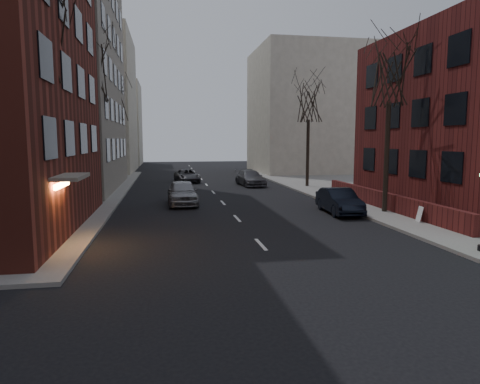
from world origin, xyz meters
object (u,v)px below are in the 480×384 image
(tree_left_a, at_px, (38,37))
(sandwich_board, at_px, (422,214))
(streetlamp_near, at_px, (92,141))
(tree_left_b, at_px, (89,72))
(streetlamp_far, at_px, (123,140))
(car_lane_far, at_px, (187,176))
(tree_right_a, at_px, (390,74))
(tree_left_c, at_px, (114,102))
(car_lane_silver, at_px, (182,192))
(car_lane_gray, at_px, (250,178))
(parked_sedan, at_px, (339,201))
(tree_right_b, at_px, (309,103))

(tree_left_a, xyz_separation_m, sandwich_board, (17.90, 0.70, -7.92))
(tree_left_a, relative_size, streetlamp_near, 1.63)
(tree_left_b, xyz_separation_m, streetlamp_far, (0.60, 16.00, -4.68))
(streetlamp_near, xyz_separation_m, car_lane_far, (6.50, 16.87, -3.58))
(tree_right_a, height_order, streetlamp_near, tree_right_a)
(tree_left_c, height_order, car_lane_silver, tree_left_c)
(tree_left_a, distance_m, sandwich_board, 19.59)
(tree_left_a, xyz_separation_m, car_lane_gray, (12.83, 20.45, -7.75))
(streetlamp_far, relative_size, car_lane_gray, 1.26)
(tree_left_a, distance_m, car_lane_gray, 25.35)
(parked_sedan, bearing_deg, tree_right_b, 82.10)
(streetlamp_far, height_order, car_lane_gray, streetlamp_far)
(tree_left_c, relative_size, car_lane_gray, 1.94)
(tree_left_c, xyz_separation_m, tree_right_a, (17.60, -22.00, 0.00))
(tree_right_a, relative_size, streetlamp_far, 1.55)
(tree_left_c, height_order, streetlamp_near, tree_left_c)
(parked_sedan, xyz_separation_m, car_lane_gray, (-2.17, 15.90, -0.02))
(streetlamp_near, distance_m, car_lane_far, 18.43)
(tree_left_a, height_order, car_lane_silver, tree_left_a)
(streetlamp_far, bearing_deg, tree_right_b, -30.47)
(tree_left_c, relative_size, streetlamp_near, 1.55)
(tree_left_a, xyz_separation_m, car_lane_far, (7.10, 24.87, -7.81))
(tree_left_b, relative_size, car_lane_far, 2.29)
(tree_left_b, bearing_deg, streetlamp_near, -81.47)
(car_lane_silver, distance_m, sandwich_board, 14.88)
(tree_left_a, xyz_separation_m, tree_left_c, (0.00, 26.00, -0.44))
(streetlamp_far, relative_size, parked_sedan, 1.39)
(tree_left_c, xyz_separation_m, parked_sedan, (15.00, -21.45, -7.29))
(streetlamp_far, xyz_separation_m, parked_sedan, (14.40, -23.45, -3.49))
(tree_left_b, distance_m, parked_sedan, 18.64)
(car_lane_gray, distance_m, car_lane_far, 7.23)
(streetlamp_far, distance_m, car_lane_gray, 14.79)
(tree_right_a, xyz_separation_m, car_lane_gray, (-4.77, 16.45, -7.30))
(tree_left_a, distance_m, tree_left_b, 12.01)
(tree_left_a, relative_size, tree_left_c, 1.06)
(tree_left_c, distance_m, streetlamp_far, 4.33)
(tree_left_c, distance_m, sandwich_board, 31.89)
(streetlamp_far, xyz_separation_m, car_lane_silver, (5.43, -18.34, -3.42))
(streetlamp_far, xyz_separation_m, car_lane_far, (6.50, -3.13, -3.58))
(car_lane_silver, relative_size, car_lane_gray, 0.96)
(tree_left_b, bearing_deg, tree_left_c, 90.00)
(tree_left_b, relative_size, streetlamp_near, 1.72)
(tree_left_a, bearing_deg, tree_left_c, 90.00)
(car_lane_gray, bearing_deg, parked_sedan, -87.52)
(car_lane_silver, xyz_separation_m, sandwich_board, (11.88, -8.96, -0.27))
(streetlamp_far, height_order, sandwich_board, streetlamp_far)
(tree_left_a, bearing_deg, car_lane_silver, 58.03)
(tree_right_b, height_order, parked_sedan, tree_right_b)
(car_lane_silver, bearing_deg, car_lane_gray, 56.83)
(tree_left_b, height_order, car_lane_silver, tree_left_b)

